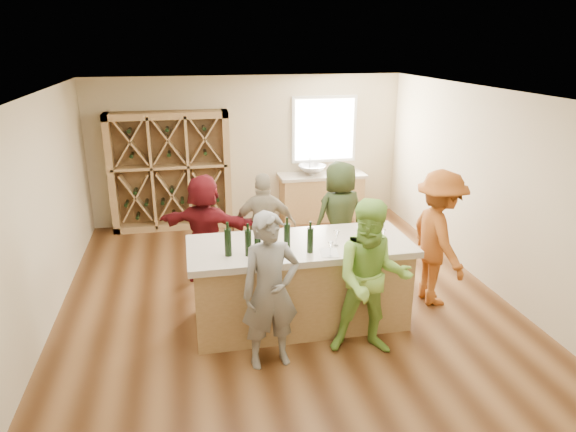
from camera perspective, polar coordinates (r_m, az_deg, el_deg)
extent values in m
cube|color=brown|center=(7.26, -0.46, -9.55)|extent=(6.00, 7.00, 0.10)
cube|color=white|center=(6.40, -0.53, 13.88)|extent=(6.00, 7.00, 0.10)
cube|color=#C9B892|center=(10.09, -4.44, 7.40)|extent=(6.00, 0.10, 2.80)
cube|color=#C9B892|center=(3.60, 10.97, -15.62)|extent=(6.00, 0.10, 2.80)
cube|color=#C9B892|center=(6.82, -26.50, -0.29)|extent=(0.10, 7.00, 2.80)
cube|color=#C9B892|center=(7.85, 21.95, 2.68)|extent=(0.10, 7.00, 2.80)
cube|color=white|center=(10.24, 4.04, 9.58)|extent=(1.30, 0.06, 1.30)
cube|color=white|center=(10.21, 4.09, 9.55)|extent=(1.18, 0.01, 1.18)
cube|color=#A37E4D|center=(9.81, -12.93, 4.84)|extent=(2.20, 0.45, 2.20)
cube|color=#A37E4D|center=(10.26, 3.73, 2.03)|extent=(1.60, 0.58, 0.86)
cube|color=#BFB29D|center=(10.14, 3.79, 4.52)|extent=(1.70, 0.62, 0.06)
imported|color=silver|center=(10.06, 2.70, 5.14)|extent=(0.54, 0.54, 0.19)
cylinder|color=silver|center=(10.21, 2.45, 5.69)|extent=(0.02, 0.02, 0.30)
cube|color=#A37E4D|center=(6.48, 1.31, -7.79)|extent=(2.60, 1.00, 1.00)
cube|color=#BFB29D|center=(6.26, 1.35, -3.37)|extent=(2.72, 1.12, 0.08)
cylinder|color=black|center=(5.87, -6.69, -2.91)|extent=(0.10, 0.10, 0.33)
cylinder|color=black|center=(5.86, -4.45, -3.00)|extent=(0.09, 0.09, 0.31)
cylinder|color=black|center=(5.98, -3.41, -2.37)|extent=(0.10, 0.10, 0.33)
cylinder|color=black|center=(5.94, -2.26, -2.69)|extent=(0.09, 0.09, 0.30)
cylinder|color=black|center=(6.02, -0.11, -2.28)|extent=(0.09, 0.09, 0.32)
cone|color=white|center=(5.85, 4.73, -3.74)|extent=(0.08, 0.08, 0.17)
cone|color=white|center=(5.95, 8.76, -3.53)|extent=(0.07, 0.07, 0.17)
cone|color=white|center=(6.16, 5.39, -2.44)|extent=(0.10, 0.10, 0.20)
cone|color=white|center=(6.31, 10.49, -2.29)|extent=(0.08, 0.08, 0.17)
cube|color=white|center=(5.82, -0.62, -4.72)|extent=(0.23, 0.31, 0.00)
cube|color=white|center=(5.98, 4.63, -4.09)|extent=(0.24, 0.30, 0.00)
cube|color=white|center=(6.11, 9.91, -3.80)|extent=(0.24, 0.30, 0.00)
imported|color=slate|center=(5.53, -1.96, -8.36)|extent=(0.70, 0.54, 1.76)
imported|color=#8CC64C|center=(5.79, 9.30, -6.93)|extent=(0.98, 0.68, 1.83)
imported|color=#994C19|center=(7.11, 16.36, -2.38)|extent=(0.57, 1.20, 1.85)
imported|color=gray|center=(7.56, -2.63, -1.22)|extent=(1.00, 0.60, 1.62)
imported|color=#263319|center=(7.85, 5.76, -0.11)|extent=(0.95, 0.74, 1.73)
imported|color=#590F14|center=(7.58, -9.19, -1.37)|extent=(1.60, 1.07, 1.63)
cylinder|color=black|center=(5.93, 2.48, -2.72)|extent=(0.07, 0.07, 0.30)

